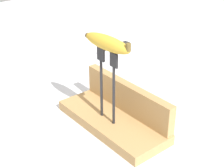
# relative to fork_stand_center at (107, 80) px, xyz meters

# --- Properties ---
(ground_plane) EXTENTS (3.00, 3.00, 0.00)m
(ground_plane) POSITION_rel_fork_stand_center_xyz_m (-0.00, 0.01, -0.14)
(ground_plane) COLOR silver
(wooden_board) EXTENTS (0.33, 0.13, 0.03)m
(wooden_board) POSITION_rel_fork_stand_center_xyz_m (-0.00, 0.01, -0.13)
(wooden_board) COLOR #A87F4C
(wooden_board) RESTS_ON ground
(board_backstop) EXTENTS (0.32, 0.02, 0.08)m
(board_backstop) POSITION_rel_fork_stand_center_xyz_m (-0.00, 0.07, -0.08)
(board_backstop) COLOR #A87F4C
(board_backstop) RESTS_ON wooden_board
(fork_stand_center) EXTENTS (0.08, 0.01, 0.20)m
(fork_stand_center) POSITION_rel_fork_stand_center_xyz_m (0.00, 0.00, 0.00)
(fork_stand_center) COLOR black
(fork_stand_center) RESTS_ON wooden_board
(banana_raised_center) EXTENTS (0.16, 0.04, 0.04)m
(banana_raised_center) POSITION_rel_fork_stand_center_xyz_m (-0.00, -0.00, 0.10)
(banana_raised_center) COLOR gold
(banana_raised_center) RESTS_ON fork_stand_center
(fork_fallen_near) EXTENTS (0.04, 0.19, 0.01)m
(fork_fallen_near) POSITION_rel_fork_stand_center_xyz_m (-0.45, 0.41, -0.14)
(fork_fallen_near) COLOR black
(fork_fallen_near) RESTS_ON ground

